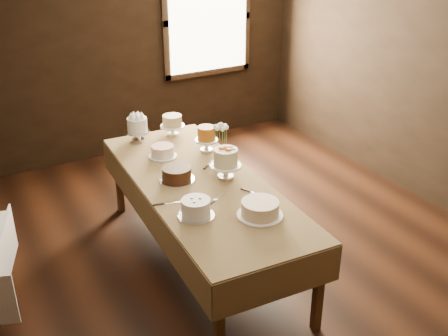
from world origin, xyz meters
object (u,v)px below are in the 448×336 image
at_px(cake_meringue, 138,130).
at_px(flower_vase, 221,152).
at_px(cake_caramel, 206,140).
at_px(cake_server_c, 180,170).
at_px(cake_cream, 260,209).
at_px(cake_lattice, 163,152).
at_px(cake_flowers, 226,165).
at_px(cake_chocolate, 177,174).
at_px(display_table, 201,189).
at_px(cake_swirl, 196,209).
at_px(cake_server_e, 174,203).
at_px(cake_server_d, 212,162).
at_px(cake_server_b, 258,194).
at_px(cake_speckled, 172,126).
at_px(cake_server_a, 219,197).

xyz_separation_m(cake_meringue, flower_vase, (0.51, -0.79, -0.05)).
xyz_separation_m(cake_caramel, cake_server_c, (-0.40, -0.26, -0.11)).
bearing_deg(cake_cream, cake_lattice, 98.90).
distance_m(cake_caramel, cake_flowers, 0.60).
relative_size(cake_meringue, cake_server_c, 1.12).
xyz_separation_m(cake_meringue, cake_chocolate, (-0.03, -0.98, -0.06)).
xyz_separation_m(display_table, cake_chocolate, (-0.16, 0.14, 0.12)).
distance_m(cake_caramel, cake_swirl, 1.23).
bearing_deg(cake_server_e, cake_server_d, 55.29).
distance_m(cake_meringue, cake_chocolate, 0.98).
xyz_separation_m(cake_caramel, flower_vase, (0.03, -0.24, -0.04)).
bearing_deg(flower_vase, cake_server_e, -143.40).
xyz_separation_m(cake_meringue, cake_swirl, (-0.15, -1.60, -0.05)).
distance_m(cake_chocolate, cake_flowers, 0.43).
bearing_deg(cake_server_d, cake_server_b, -123.60).
relative_size(cake_meringue, cake_server_e, 1.12).
xyz_separation_m(cake_server_c, flower_vase, (0.43, 0.03, 0.06)).
height_order(cake_speckled, cake_flowers, cake_flowers).
bearing_deg(cake_server_b, cake_flowers, 163.84).
distance_m(display_table, cake_server_a, 0.31).
height_order(cake_lattice, flower_vase, flower_vase).
bearing_deg(cake_cream, cake_flowers, 82.41).
bearing_deg(cake_server_d, display_table, -167.75).
xyz_separation_m(cake_speckled, cake_server_c, (-0.29, -0.79, -0.09)).
height_order(cake_server_a, cake_server_c, same).
height_order(cake_server_c, flower_vase, flower_vase).
height_order(cake_meringue, cake_swirl, cake_meringue).
relative_size(cake_flowers, cake_server_d, 1.22).
height_order(cake_server_d, flower_vase, flower_vase).
xyz_separation_m(cake_cream, cake_server_d, (0.13, 1.02, -0.05)).
height_order(cake_caramel, flower_vase, cake_caramel).
relative_size(cake_lattice, cake_swirl, 0.95).
bearing_deg(cake_speckled, cake_swirl, -108.28).
height_order(cake_lattice, cake_server_a, cake_lattice).
bearing_deg(cake_server_c, cake_meringue, -6.19).
relative_size(cake_chocolate, flower_vase, 2.30).
bearing_deg(cake_cream, cake_speckled, 86.95).
distance_m(display_table, cake_caramel, 0.69).
xyz_separation_m(cake_lattice, cake_caramel, (0.42, -0.07, 0.06)).
distance_m(cake_server_a, flower_vase, 0.73).
xyz_separation_m(display_table, flower_vase, (0.38, 0.33, 0.13)).
bearing_deg(cake_server_a, cake_server_d, 36.38).
relative_size(cake_meringue, cake_server_a, 1.12).
bearing_deg(cake_server_a, display_table, 60.84).
bearing_deg(cake_server_d, cake_cream, -134.23).
relative_size(cake_cream, flower_vase, 2.59).
height_order(display_table, cake_server_c, cake_server_c).
bearing_deg(cake_lattice, cake_server_a, -85.01).
height_order(display_table, cake_server_a, cake_server_a).
xyz_separation_m(cake_chocolate, flower_vase, (0.54, 0.19, 0.01)).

